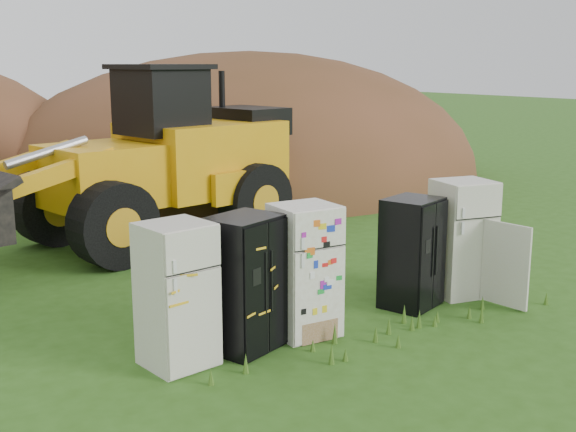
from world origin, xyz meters
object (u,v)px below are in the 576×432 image
at_px(fridge_black_side, 245,283).
at_px(wheel_loader, 125,157).
at_px(fridge_open_door, 462,238).
at_px(fridge_black_right, 411,253).
at_px(fridge_sticker, 305,270).
at_px(fridge_leftmost, 177,295).

xyz_separation_m(fridge_black_side, wheel_loader, (0.76, 5.96, 0.94)).
bearing_deg(fridge_open_door, fridge_black_right, -168.46).
bearing_deg(wheel_loader, fridge_black_side, -107.93).
height_order(fridge_sticker, wheel_loader, wheel_loader).
relative_size(fridge_black_side, wheel_loader, 0.23).
distance_m(fridge_black_side, fridge_black_right, 2.96).
distance_m(fridge_leftmost, fridge_open_door, 4.98).
distance_m(fridge_leftmost, fridge_black_right, 3.91).
relative_size(fridge_black_right, fridge_open_door, 0.91).
bearing_deg(fridge_black_right, fridge_black_side, 162.31).
bearing_deg(fridge_black_side, fridge_sticker, -20.78).
xyz_separation_m(fridge_black_right, wheel_loader, (-2.20, 5.94, 0.98)).
height_order(fridge_leftmost, wheel_loader, wheel_loader).
bearing_deg(fridge_black_right, fridge_leftmost, 161.95).
height_order(fridge_leftmost, fridge_black_right, fridge_leftmost).
relative_size(fridge_leftmost, fridge_open_door, 0.96).
relative_size(fridge_black_side, fridge_black_right, 1.05).
xyz_separation_m(fridge_sticker, fridge_black_right, (2.02, 0.05, -0.07)).
bearing_deg(fridge_sticker, fridge_leftmost, -177.41).
bearing_deg(fridge_black_side, wheel_loader, 63.12).
xyz_separation_m(fridge_black_side, fridge_sticker, (0.94, -0.02, 0.02)).
relative_size(fridge_open_door, wheel_loader, 0.25).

